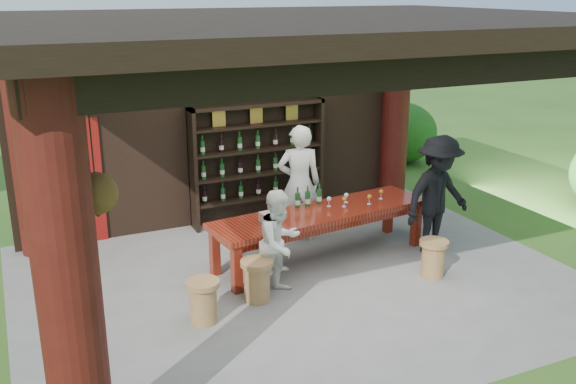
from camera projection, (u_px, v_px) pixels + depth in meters
name	position (u px, v px, depth m)	size (l,w,h in m)	color
ground	(300.00, 280.00, 8.76)	(90.00, 90.00, 0.00)	#2D5119
pavilion	(286.00, 121.00, 8.48)	(7.50, 6.00, 3.60)	slate
wine_shelf	(258.00, 162.00, 10.72)	(2.31, 0.35, 2.03)	black
tasting_table	(321.00, 218.00, 9.26)	(3.41, 1.25, 0.75)	#57120C
stool_near_left	(257.00, 279.00, 8.12)	(0.42, 0.42, 0.55)	olive
stool_near_right	(433.00, 257.00, 8.80)	(0.40, 0.40, 0.53)	olive
stool_far_left	(203.00, 301.00, 7.58)	(0.41, 0.41, 0.54)	olive
host	(299.00, 183.00, 9.92)	(0.67, 0.44, 1.84)	white
guest_woman	(280.00, 243.00, 8.19)	(0.68, 0.53, 1.41)	white
guest_man	(438.00, 196.00, 9.40)	(1.16, 0.67, 1.80)	black
table_bottles	(308.00, 196.00, 9.39)	(0.44, 0.11, 0.31)	#194C1E
table_glasses	(354.00, 199.00, 9.50)	(0.95, 0.28, 0.15)	silver
napkin_basket	(270.00, 217.00, 8.77)	(0.26, 0.18, 0.14)	#BF6672
shrubs	(351.00, 223.00, 9.32)	(14.81, 8.92, 1.36)	#194C14
trees	(481.00, 17.00, 10.28)	(20.63, 10.44, 4.80)	#3F2819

